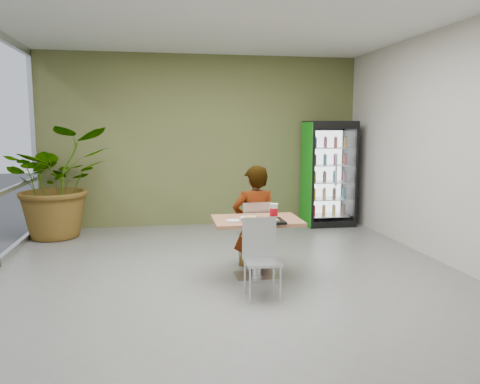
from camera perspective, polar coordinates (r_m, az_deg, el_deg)
name	(u,v)px	position (r m, az deg, el deg)	size (l,w,h in m)	color
ground	(232,282)	(5.74, -1.02, -10.95)	(7.00, 7.00, 0.00)	slate
room_envelope	(231,149)	(5.44, -1.06, 5.22)	(6.00, 7.00, 3.20)	beige
dining_table	(257,236)	(5.74, 2.04, -5.36)	(1.07, 0.76, 0.75)	#A66947
chair_far	(256,228)	(6.28, 1.91, -4.44)	(0.41, 0.41, 0.88)	silver
chair_near	(261,251)	(5.18, 2.54, -7.18)	(0.39, 0.39, 0.86)	silver
seated_woman	(255,227)	(6.31, 1.80, -4.24)	(0.61, 0.39, 1.66)	black
pizza_plate	(250,217)	(5.72, 1.25, -3.08)	(0.32, 0.25, 0.03)	silver
soda_cup	(274,211)	(5.71, 4.14, -2.36)	(0.10, 0.10, 0.18)	silver
napkin_stack	(233,221)	(5.52, -0.84, -3.54)	(0.14, 0.14, 0.02)	silver
cafeteria_tray	(264,221)	(5.47, 2.92, -3.60)	(0.47, 0.34, 0.03)	black
beverage_fridge	(329,173)	(9.06, 10.75, 2.23)	(0.91, 0.70, 1.97)	black
potted_plant	(57,182)	(8.47, -21.41, 1.12)	(1.69, 1.46, 1.87)	#2B6428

